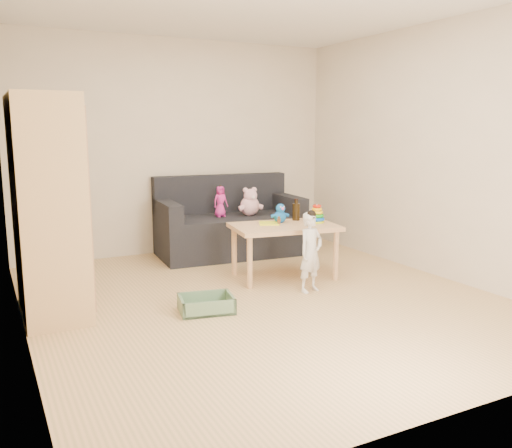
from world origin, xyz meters
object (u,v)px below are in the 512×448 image
sofa (230,235)px  play_table (284,251)px  toddler (311,253)px  wardrobe (48,207)px

sofa → play_table: 1.19m
play_table → toddler: size_ratio=1.43×
sofa → toddler: (0.05, -1.74, 0.13)m
sofa → toddler: bearing=-84.2°
wardrobe → play_table: bearing=1.4°
wardrobe → play_table: 2.36m
wardrobe → sofa: size_ratio=1.05×
sofa → play_table: bearing=-82.3°
sofa → play_table: size_ratio=1.63×
play_table → toddler: bearing=-92.7°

